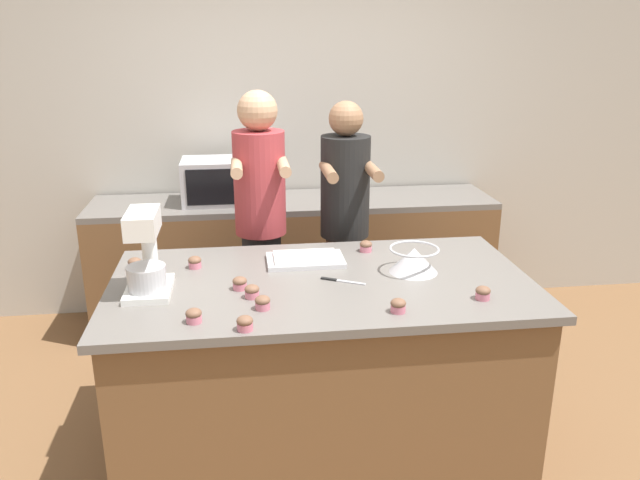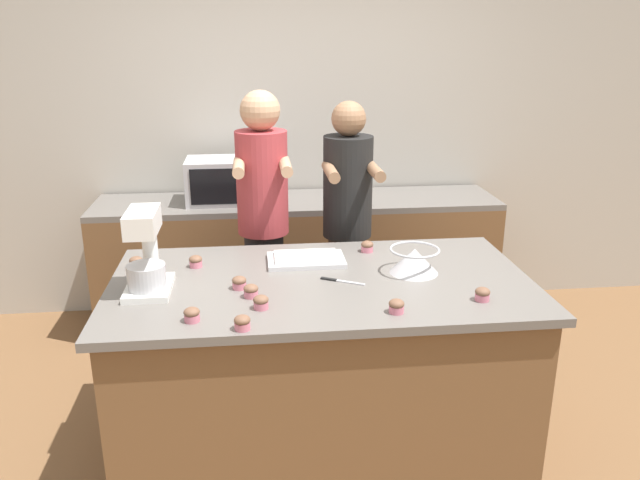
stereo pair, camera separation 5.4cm
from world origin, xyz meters
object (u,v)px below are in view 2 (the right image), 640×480
(mixing_bowl, at_px, (414,260))
(knife, at_px, (340,281))
(stand_mixer, at_px, (146,256))
(person_left, at_px, (264,227))
(cupcake_3, at_px, (242,322))
(cupcake_9, at_px, (251,291))
(person_right, at_px, (347,231))
(cupcake_5, at_px, (136,262))
(cupcake_0, at_px, (367,246))
(cupcake_2, at_px, (239,282))
(cupcake_8, at_px, (482,294))
(baking_tray, at_px, (306,259))
(microwave_oven, at_px, (227,180))
(cupcake_1, at_px, (196,261))
(cupcake_7, at_px, (396,306))
(cupcake_6, at_px, (261,302))
(cupcake_4, at_px, (192,314))

(mixing_bowl, distance_m, knife, 0.39)
(stand_mixer, xyz_separation_m, mixing_bowl, (1.25, 0.10, -0.10))
(person_left, bearing_deg, stand_mixer, -121.54)
(cupcake_3, distance_m, cupcake_9, 0.32)
(person_right, height_order, cupcake_5, person_right)
(person_right, relative_size, cupcake_5, 25.28)
(knife, height_order, cupcake_0, cupcake_0)
(stand_mixer, height_order, cupcake_3, stand_mixer)
(cupcake_2, distance_m, cupcake_8, 1.08)
(baking_tray, distance_m, cupcake_3, 0.79)
(person_left, bearing_deg, cupcake_0, -39.96)
(microwave_oven, bearing_deg, cupcake_8, -57.44)
(microwave_oven, distance_m, cupcake_1, 1.26)
(person_left, relative_size, cupcake_7, 26.27)
(baking_tray, bearing_deg, cupcake_2, -137.30)
(mixing_bowl, bearing_deg, cupcake_3, -147.42)
(cupcake_6, bearing_deg, cupcake_7, -10.33)
(person_left, height_order, cupcake_4, person_left)
(cupcake_0, height_order, cupcake_4, same)
(cupcake_2, relative_size, cupcake_6, 1.00)
(baking_tray, bearing_deg, cupcake_9, -124.39)
(person_right, height_order, cupcake_3, person_right)
(cupcake_3, relative_size, cupcake_8, 1.00)
(cupcake_5, bearing_deg, cupcake_1, -3.26)
(cupcake_1, bearing_deg, mixing_bowl, -10.26)
(person_left, relative_size, cupcake_8, 26.27)
(cupcake_2, height_order, cupcake_5, same)
(cupcake_4, relative_size, cupcake_7, 1.00)
(person_left, xyz_separation_m, cupcake_4, (-0.32, -1.21, 0.01))
(knife, bearing_deg, cupcake_1, 158.56)
(knife, height_order, cupcake_3, cupcake_3)
(baking_tray, relative_size, cupcake_4, 5.92)
(cupcake_3, bearing_deg, cupcake_0, 52.45)
(baking_tray, height_order, cupcake_9, cupcake_9)
(knife, relative_size, cupcake_5, 3.08)
(cupcake_1, relative_size, cupcake_7, 1.00)
(mixing_bowl, relative_size, cupcake_9, 3.71)
(cupcake_3, distance_m, cupcake_4, 0.22)
(cupcake_5, xyz_separation_m, cupcake_6, (0.61, -0.55, 0.00))
(cupcake_5, bearing_deg, mixing_bowl, -8.76)
(cupcake_9, bearing_deg, baking_tray, 55.61)
(mixing_bowl, height_order, cupcake_7, mixing_bowl)
(cupcake_4, bearing_deg, cupcake_5, 116.99)
(cupcake_6, bearing_deg, microwave_oven, 96.10)
(cupcake_2, height_order, cupcake_3, same)
(knife, relative_size, cupcake_4, 3.08)
(microwave_oven, bearing_deg, cupcake_6, -83.90)
(person_left, height_order, cupcake_8, person_left)
(person_left, xyz_separation_m, baking_tray, (0.20, -0.58, 0.00))
(cupcake_1, relative_size, cupcake_2, 1.00)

